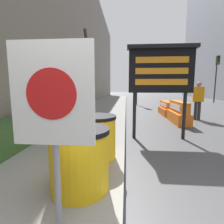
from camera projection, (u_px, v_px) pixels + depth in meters
The scene contains 13 objects.
building_left_facade at pixel (71, 18), 10.97m from camera, with size 0.40×50.40×11.71m.
hedge_strip at pixel (44, 120), 5.81m from camera, with size 0.90×6.03×0.58m.
bare_tree at pixel (77, 78), 9.57m from camera, with size 1.94×1.95×4.32m.
barrel_drum_foreground at pixel (80, 159), 2.34m from camera, with size 0.81×0.81×0.84m.
barrel_drum_middle at pixel (95, 137), 3.38m from camera, with size 0.81×0.81×0.84m.
warning_sign at pixel (53, 105), 1.52m from camera, with size 0.74×0.08×1.77m.
message_board at pixel (161, 71), 5.03m from camera, with size 1.95×0.36×2.71m.
jersey_barrier_orange_near at pixel (179, 113), 7.64m from camera, with size 0.55×1.94×0.94m.
jersey_barrier_orange_far at pixel (166, 109), 10.00m from camera, with size 0.58×2.01×0.75m.
traffic_cone_near at pixel (170, 106), 11.01m from camera, with size 0.40×0.40×0.71m.
traffic_light_near_curb at pixel (137, 74), 14.96m from camera, with size 0.28×0.44×3.72m.
traffic_light_far_side at pixel (217, 69), 17.20m from camera, with size 0.28×0.45×4.60m.
pedestrian_worker at pixel (198, 98), 8.26m from camera, with size 0.53×0.40×1.80m.
Camera 1 is at (0.02, -1.64, 1.53)m, focal length 28.00 mm.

